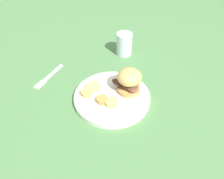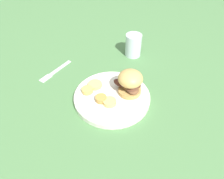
# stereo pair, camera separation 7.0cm
# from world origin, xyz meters

# --- Properties ---
(ground_plane) EXTENTS (4.00, 4.00, 0.00)m
(ground_plane) POSITION_xyz_m (0.00, 0.00, 0.00)
(ground_plane) COLOR #4C7A47
(dinner_plate) EXTENTS (0.25, 0.25, 0.02)m
(dinner_plate) POSITION_xyz_m (0.00, 0.00, 0.01)
(dinner_plate) COLOR white
(dinner_plate) RESTS_ON ground_plane
(sandwich) EXTENTS (0.10, 0.08, 0.08)m
(sandwich) POSITION_xyz_m (-0.06, -0.02, 0.06)
(sandwich) COLOR tan
(sandwich) RESTS_ON dinner_plate
(potato_round_0) EXTENTS (0.04, 0.04, 0.01)m
(potato_round_0) POSITION_xyz_m (0.08, -0.00, 0.03)
(potato_round_0) COLOR tan
(potato_round_0) RESTS_ON dinner_plate
(potato_round_1) EXTENTS (0.04, 0.04, 0.01)m
(potato_round_1) POSITION_xyz_m (0.00, 0.04, 0.03)
(potato_round_1) COLOR #DBB766
(potato_round_1) RESTS_ON dinner_plate
(potato_round_2) EXTENTS (0.04, 0.04, 0.01)m
(potato_round_2) POSITION_xyz_m (0.03, 0.03, 0.03)
(potato_round_2) COLOR #BC8942
(potato_round_2) RESTS_ON dinner_plate
(potato_round_3) EXTENTS (0.05, 0.05, 0.01)m
(potato_round_3) POSITION_xyz_m (0.07, -0.03, 0.03)
(potato_round_3) COLOR #DBB766
(potato_round_3) RESTS_ON dinner_plate
(fork) EXTENTS (0.08, 0.15, 0.00)m
(fork) POSITION_xyz_m (0.24, -0.11, 0.00)
(fork) COLOR silver
(fork) RESTS_ON ground_plane
(drinking_glass) EXTENTS (0.07, 0.07, 0.09)m
(drinking_glass) POSITION_xyz_m (-0.04, -0.28, 0.05)
(drinking_glass) COLOR silver
(drinking_glass) RESTS_ON ground_plane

